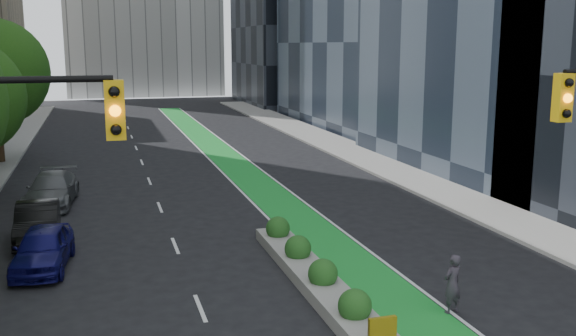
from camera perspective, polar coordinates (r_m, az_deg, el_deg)
sidewalk_right at (r=40.53m, az=8.24°, el=0.42°), size 3.60×90.00×0.15m
bike_lane_paint at (r=42.57m, az=-5.46°, el=0.89°), size 2.20×70.00×0.01m
median_planter at (r=20.46m, az=2.12°, el=-9.13°), size 1.20×10.26×1.10m
cyclist at (r=18.65m, az=14.41°, el=-9.94°), size 0.72×0.58×1.70m
parked_car_left_near at (r=23.04m, az=-20.95°, el=-6.67°), size 2.09×4.29×1.41m
parked_car_left_mid at (r=26.31m, az=-21.37°, el=-4.51°), size 1.65×4.43×1.45m
parked_car_left_far at (r=31.86m, az=-20.27°, el=-1.81°), size 2.54×5.22×1.46m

